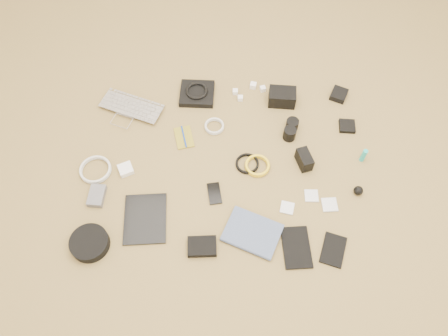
{
  "coord_description": "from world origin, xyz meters",
  "views": [
    {
      "loc": [
        0.01,
        -1.12,
        1.89
      ],
      "look_at": [
        -0.0,
        -0.02,
        0.02
      ],
      "focal_mm": 35.0,
      "sensor_mm": 36.0,
      "label": 1
    }
  ],
  "objects_px": {
    "laptop": "(127,114)",
    "phone": "(214,193)",
    "headphone_case": "(90,243)",
    "paperback": "(245,250)",
    "tablet": "(145,219)",
    "dslr_camera": "(282,97)"
  },
  "relations": [
    {
      "from": "laptop",
      "to": "phone",
      "type": "relative_size",
      "value": 2.94
    },
    {
      "from": "headphone_case",
      "to": "phone",
      "type": "bearing_deg",
      "value": 25.43
    },
    {
      "from": "dslr_camera",
      "to": "headphone_case",
      "type": "distance_m",
      "value": 1.24
    },
    {
      "from": "headphone_case",
      "to": "paperback",
      "type": "xyz_separation_m",
      "value": [
        0.7,
        -0.03,
        -0.01
      ]
    },
    {
      "from": "tablet",
      "to": "paperback",
      "type": "relative_size",
      "value": 1.03
    },
    {
      "from": "laptop",
      "to": "tablet",
      "type": "relative_size",
      "value": 1.34
    },
    {
      "from": "tablet",
      "to": "paperback",
      "type": "bearing_deg",
      "value": -22.01
    },
    {
      "from": "tablet",
      "to": "headphone_case",
      "type": "height_order",
      "value": "headphone_case"
    },
    {
      "from": "tablet",
      "to": "phone",
      "type": "relative_size",
      "value": 2.2
    },
    {
      "from": "tablet",
      "to": "headphone_case",
      "type": "xyz_separation_m",
      "value": [
        -0.24,
        -0.13,
        0.02
      ]
    },
    {
      "from": "dslr_camera",
      "to": "phone",
      "type": "xyz_separation_m",
      "value": [
        -0.36,
        -0.57,
        -0.04
      ]
    },
    {
      "from": "laptop",
      "to": "phone",
      "type": "xyz_separation_m",
      "value": [
        0.48,
        -0.48,
        -0.01
      ]
    },
    {
      "from": "phone",
      "to": "laptop",
      "type": "bearing_deg",
      "value": 125.99
    },
    {
      "from": "paperback",
      "to": "dslr_camera",
      "type": "bearing_deg",
      "value": 9.08
    },
    {
      "from": "tablet",
      "to": "headphone_case",
      "type": "bearing_deg",
      "value": -154.79
    },
    {
      "from": "dslr_camera",
      "to": "phone",
      "type": "bearing_deg",
      "value": -117.66
    },
    {
      "from": "laptop",
      "to": "dslr_camera",
      "type": "height_order",
      "value": "dslr_camera"
    },
    {
      "from": "headphone_case",
      "to": "tablet",
      "type": "bearing_deg",
      "value": 28.78
    },
    {
      "from": "tablet",
      "to": "headphone_case",
      "type": "relative_size",
      "value": 1.45
    },
    {
      "from": "tablet",
      "to": "dslr_camera",
      "type": "bearing_deg",
      "value": 42.52
    },
    {
      "from": "tablet",
      "to": "laptop",
      "type": "bearing_deg",
      "value": 100.7
    },
    {
      "from": "dslr_camera",
      "to": "paperback",
      "type": "height_order",
      "value": "dslr_camera"
    }
  ]
}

